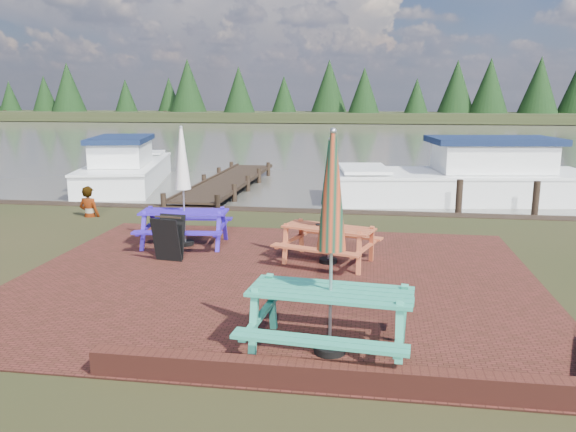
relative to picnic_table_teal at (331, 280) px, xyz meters
The scene contains 13 objects.
ground 2.28m from the picnic_table_teal, 123.54° to the left, with size 120.00×120.00×0.00m, color black.
paving 3.10m from the picnic_table_teal, 112.76° to the left, with size 9.00×7.50×0.02m, color #3B1A12.
brick_wall 1.46m from the picnic_table_teal, 34.59° to the right, with size 6.21×1.79×0.30m.
water 38.75m from the picnic_table_teal, 91.69° to the left, with size 120.00×60.00×0.02m, color #49473F.
far_treeline 67.77m from the picnic_table_teal, 90.97° to the left, with size 120.00×10.00×8.10m.
picnic_table_teal is the anchor object (origin of this frame).
picnic_table_red 3.85m from the picnic_table_teal, 94.70° to the left, with size 2.08×1.96×2.36m.
picnic_table_blue 5.79m from the picnic_table_teal, 126.26° to the left, with size 1.95×1.77×2.50m.
chalkboard 4.93m from the picnic_table_teal, 133.40° to the left, with size 0.57×0.58×0.87m.
jetty 13.83m from the picnic_table_teal, 109.65° to the left, with size 1.76×9.08×1.00m.
boat_jetty 15.98m from the picnic_table_teal, 122.83° to the left, with size 4.05×7.53×2.07m.
boat_near 12.53m from the picnic_table_teal, 73.94° to the left, with size 8.61×4.01×2.24m.
person 9.95m from the picnic_table_teal, 133.94° to the left, with size 0.59×0.38×1.61m, color gray.
Camera 1 is at (1.58, -8.16, 3.12)m, focal length 35.00 mm.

